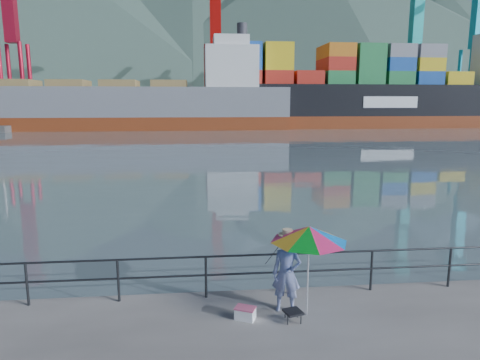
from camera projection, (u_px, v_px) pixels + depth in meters
name	position (u px, v px, depth m)	size (l,w,h in m)	color
harbor_water	(194.00, 116.00, 135.52)	(500.00, 280.00, 0.00)	slate
far_dock	(236.00, 122.00, 100.29)	(200.00, 40.00, 0.40)	#514F4C
guardrail	(163.00, 278.00, 9.85)	(22.00, 0.06, 1.03)	#2D3033
mountains	(273.00, 38.00, 209.04)	(600.00, 332.80, 80.00)	#385147
port_cranes	(338.00, 47.00, 90.67)	(116.00, 28.00, 38.40)	red
container_stacks	(344.00, 107.00, 102.55)	(58.00, 5.40, 7.80)	orange
fisherman	(287.00, 274.00, 9.27)	(0.62, 0.41, 1.71)	navy
beach_umbrella	(309.00, 234.00, 8.88)	(1.63, 1.63, 1.98)	white
folding_stool	(293.00, 316.00, 8.93)	(0.43, 0.43, 0.23)	black
cooler_bag	(245.00, 314.00, 9.02)	(0.40, 0.27, 0.23)	white
fishing_rod	(273.00, 289.00, 10.51)	(0.02, 0.02, 2.01)	black
bulk_carrier	(144.00, 105.00, 74.93)	(54.12, 9.37, 14.50)	maroon
container_ship	(387.00, 95.00, 81.35)	(63.77, 10.63, 18.10)	maroon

